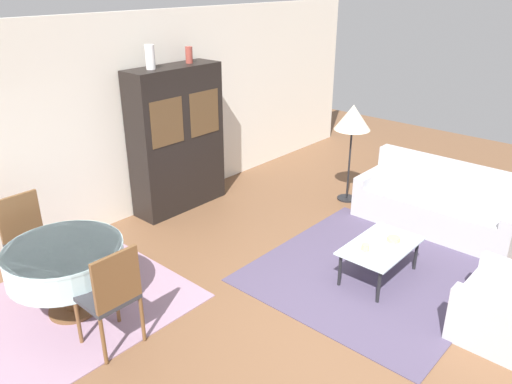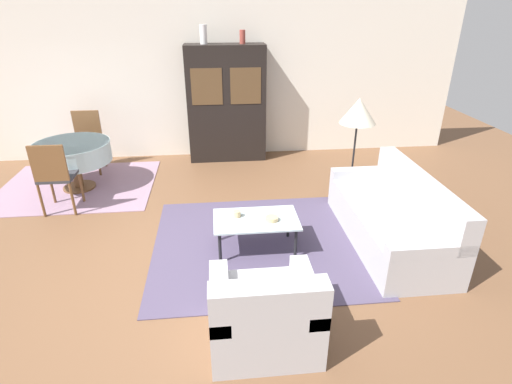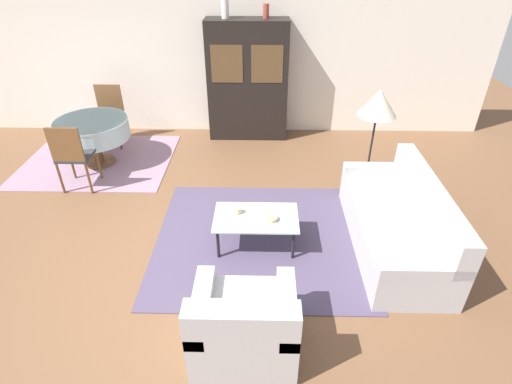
{
  "view_description": "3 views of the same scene",
  "coord_description": "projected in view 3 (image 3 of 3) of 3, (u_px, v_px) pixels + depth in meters",
  "views": [
    {
      "loc": [
        -3.49,
        -1.88,
        3.11
      ],
      "look_at": [
        0.2,
        1.4,
        0.95
      ],
      "focal_mm": 35.0,
      "sensor_mm": 36.0,
      "label": 1
    },
    {
      "loc": [
        0.54,
        -3.7,
        2.65
      ],
      "look_at": [
        0.95,
        0.25,
        0.75
      ],
      "focal_mm": 28.0,
      "sensor_mm": 36.0,
      "label": 2
    },
    {
      "loc": [
        1.02,
        -3.43,
        3.13
      ],
      "look_at": [
        0.95,
        0.25,
        0.75
      ],
      "focal_mm": 28.0,
      "sensor_mm": 36.0,
      "label": 3
    }
  ],
  "objects": [
    {
      "name": "cup",
      "position": [
        238.0,
        210.0,
        4.6
      ],
      "size": [
        0.09,
        0.09,
        0.08
      ],
      "color": "tan",
      "rests_on": "coffee_table"
    },
    {
      "name": "wall_back",
      "position": [
        205.0,
        56.0,
        6.91
      ],
      "size": [
        10.0,
        0.06,
        2.7
      ],
      "color": "silver",
      "rests_on": "ground_plane"
    },
    {
      "name": "couch",
      "position": [
        398.0,
        225.0,
        4.62
      ],
      "size": [
        0.87,
        2.07,
        0.84
      ],
      "rotation": [
        0.0,
        0.0,
        1.57
      ],
      "color": "#B2B2B7",
      "rests_on": "ground_plane"
    },
    {
      "name": "ground_plane",
      "position": [
        174.0,
        257.0,
        4.59
      ],
      "size": [
        14.0,
        14.0,
        0.0
      ],
      "primitive_type": "plane",
      "color": "brown"
    },
    {
      "name": "dining_rug",
      "position": [
        99.0,
        160.0,
        6.55
      ],
      "size": [
        2.34,
        1.92,
        0.01
      ],
      "color": "gray",
      "rests_on": "ground_plane"
    },
    {
      "name": "vase_tall",
      "position": [
        225.0,
        8.0,
        6.23
      ],
      "size": [
        0.12,
        0.12,
        0.3
      ],
      "color": "white",
      "rests_on": "display_cabinet"
    },
    {
      "name": "bowl",
      "position": [
        271.0,
        218.0,
        4.49
      ],
      "size": [
        0.14,
        0.14,
        0.05
      ],
      "color": "tan",
      "rests_on": "coffee_table"
    },
    {
      "name": "dining_table",
      "position": [
        92.0,
        130.0,
        6.17
      ],
      "size": [
        1.12,
        1.12,
        0.73
      ],
      "color": "brown",
      "rests_on": "dining_rug"
    },
    {
      "name": "display_cabinet",
      "position": [
        248.0,
        81.0,
        6.85
      ],
      "size": [
        1.36,
        0.46,
        2.01
      ],
      "color": "black",
      "rests_on": "ground_plane"
    },
    {
      "name": "dining_chair_far",
      "position": [
        109.0,
        111.0,
        6.83
      ],
      "size": [
        0.44,
        0.44,
        1.0
      ],
      "rotation": [
        0.0,
        0.0,
        3.14
      ],
      "color": "brown",
      "rests_on": "dining_rug"
    },
    {
      "name": "dining_chair_near",
      "position": [
        72.0,
        153.0,
        5.52
      ],
      "size": [
        0.44,
        0.44,
        1.0
      ],
      "color": "brown",
      "rests_on": "dining_rug"
    },
    {
      "name": "floor_lamp",
      "position": [
        378.0,
        105.0,
        5.26
      ],
      "size": [
        0.51,
        0.51,
        1.44
      ],
      "color": "black",
      "rests_on": "ground_plane"
    },
    {
      "name": "area_rug",
      "position": [
        260.0,
        239.0,
        4.86
      ],
      "size": [
        2.51,
        2.32,
        0.01
      ],
      "color": "#4C425B",
      "rests_on": "ground_plane"
    },
    {
      "name": "armchair",
      "position": [
        244.0,
        325.0,
        3.43
      ],
      "size": [
        0.89,
        0.82,
        0.81
      ],
      "color": "#B2B2B7",
      "rests_on": "ground_plane"
    },
    {
      "name": "vase_short",
      "position": [
        266.0,
        11.0,
        6.24
      ],
      "size": [
        0.1,
        0.1,
        0.22
      ],
      "color": "#9E4238",
      "rests_on": "display_cabinet"
    },
    {
      "name": "coffee_table",
      "position": [
        256.0,
        220.0,
        4.58
      ],
      "size": [
        0.97,
        0.59,
        0.4
      ],
      "color": "black",
      "rests_on": "area_rug"
    }
  ]
}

